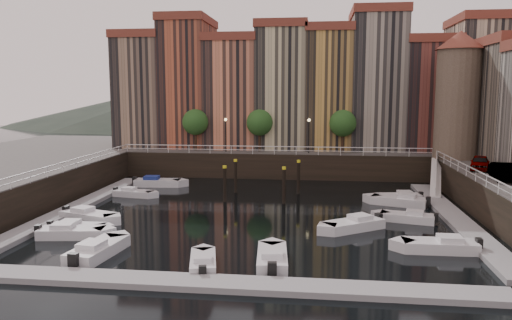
# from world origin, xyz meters

# --- Properties ---
(ground) EXTENTS (200.00, 200.00, 0.00)m
(ground) POSITION_xyz_m (0.00, 0.00, 0.00)
(ground) COLOR black
(ground) RESTS_ON ground
(quay_far) EXTENTS (80.00, 20.00, 3.00)m
(quay_far) POSITION_xyz_m (0.00, 26.00, 1.50)
(quay_far) COLOR black
(quay_far) RESTS_ON ground
(dock_left) EXTENTS (2.00, 28.00, 0.35)m
(dock_left) POSITION_xyz_m (-16.20, -1.00, 0.17)
(dock_left) COLOR gray
(dock_left) RESTS_ON ground
(dock_right) EXTENTS (2.00, 28.00, 0.35)m
(dock_right) POSITION_xyz_m (16.20, -1.00, 0.17)
(dock_right) COLOR gray
(dock_right) RESTS_ON ground
(dock_near) EXTENTS (30.00, 2.00, 0.35)m
(dock_near) POSITION_xyz_m (0.00, -17.00, 0.17)
(dock_near) COLOR gray
(dock_near) RESTS_ON ground
(mountains) EXTENTS (145.00, 100.00, 18.00)m
(mountains) POSITION_xyz_m (1.72, 110.00, 7.92)
(mountains) COLOR #2D382D
(mountains) RESTS_ON ground
(far_terrace) EXTENTS (48.70, 10.30, 17.50)m
(far_terrace) POSITION_xyz_m (3.31, 23.50, 10.95)
(far_terrace) COLOR #8D715A
(far_terrace) RESTS_ON quay_far
(corner_tower) EXTENTS (5.20, 5.20, 13.80)m
(corner_tower) POSITION_xyz_m (20.00, 14.50, 10.19)
(corner_tower) COLOR #6B5B4C
(corner_tower) RESTS_ON quay_right
(promenade_trees) EXTENTS (21.20, 3.20, 5.20)m
(promenade_trees) POSITION_xyz_m (-1.33, 18.20, 6.58)
(promenade_trees) COLOR black
(promenade_trees) RESTS_ON quay_far
(street_lamps) EXTENTS (10.36, 0.36, 4.18)m
(street_lamps) POSITION_xyz_m (-1.00, 17.20, 5.90)
(street_lamps) COLOR black
(street_lamps) RESTS_ON quay_far
(railings) EXTENTS (36.08, 34.04, 0.52)m
(railings) POSITION_xyz_m (0.00, 4.88, 3.79)
(railings) COLOR white
(railings) RESTS_ON ground
(gangway) EXTENTS (2.78, 8.32, 3.73)m
(gangway) POSITION_xyz_m (17.10, 10.00, 1.92)
(gangway) COLOR white
(gangway) RESTS_ON ground
(mooring_pilings) EXTENTS (7.12, 5.05, 3.78)m
(mooring_pilings) POSITION_xyz_m (-0.44, 5.68, 1.65)
(mooring_pilings) COLOR black
(mooring_pilings) RESTS_ON ground
(boat_left_0) EXTENTS (4.99, 2.41, 1.12)m
(boat_left_0) POSITION_xyz_m (-12.48, -9.33, 0.38)
(boat_left_0) COLOR silver
(boat_left_0) RESTS_ON ground
(boat_left_1) EXTENTS (4.35, 1.72, 0.99)m
(boat_left_1) POSITION_xyz_m (-12.69, -8.00, 0.33)
(boat_left_1) COLOR silver
(boat_left_1) RESTS_ON ground
(boat_left_2) EXTENTS (5.15, 3.23, 1.16)m
(boat_left_2) POSITION_xyz_m (-13.36, -4.69, 0.39)
(boat_left_2) COLOR silver
(boat_left_2) RESTS_ON ground
(boat_left_3) EXTENTS (4.32, 2.17, 0.97)m
(boat_left_3) POSITION_xyz_m (-13.16, 4.79, 0.33)
(boat_left_3) COLOR silver
(boat_left_3) RESTS_ON ground
(boat_left_4) EXTENTS (5.35, 2.28, 1.21)m
(boat_left_4) POSITION_xyz_m (-12.54, 10.34, 0.41)
(boat_left_4) COLOR silver
(boat_left_4) RESTS_ON ground
(boat_right_0) EXTENTS (5.02, 1.89, 1.15)m
(boat_right_0) POSITION_xyz_m (13.12, -9.40, 0.39)
(boat_right_0) COLOR silver
(boat_right_0) RESTS_ON ground
(boat_right_2) EXTENTS (4.56, 2.60, 1.02)m
(boat_right_2) POSITION_xyz_m (12.37, -1.88, 0.34)
(boat_right_2) COLOR silver
(boat_right_2) RESTS_ON ground
(boat_right_3) EXTENTS (5.31, 3.38, 1.19)m
(boat_right_3) POSITION_xyz_m (12.66, 4.01, 0.40)
(boat_right_3) COLOR silver
(boat_right_3) RESTS_ON ground
(boat_right_4) EXTENTS (4.39, 2.08, 0.99)m
(boat_right_4) POSITION_xyz_m (12.97, 6.12, 0.33)
(boat_right_4) COLOR silver
(boat_right_4) RESTS_ON ground
(boat_near_0) EXTENTS (2.52, 5.38, 1.21)m
(boat_near_0) POSITION_xyz_m (-8.78, -13.07, 0.41)
(boat_near_0) COLOR silver
(boat_near_0) RESTS_ON ground
(boat_near_1) EXTENTS (2.29, 4.23, 0.95)m
(boat_near_1) POSITION_xyz_m (-1.67, -14.16, 0.32)
(boat_near_1) COLOR silver
(boat_near_1) RESTS_ON ground
(boat_near_2) EXTENTS (2.19, 4.99, 1.13)m
(boat_near_2) POSITION_xyz_m (2.37, -13.18, 0.38)
(boat_near_2) COLOR silver
(boat_near_2) RESTS_ON ground
(car_a) EXTENTS (2.80, 4.33, 1.37)m
(car_a) POSITION_xyz_m (20.07, 6.02, 3.69)
(car_a) COLOR gray
(car_a) RESTS_ON quay_right
(car_b) EXTENTS (1.86, 4.44, 1.43)m
(car_b) POSITION_xyz_m (20.23, 0.49, 3.71)
(car_b) COLOR gray
(car_b) RESTS_ON quay_right
(boat_extra_444) EXTENTS (4.99, 4.29, 1.17)m
(boat_extra_444) POSITION_xyz_m (7.86, -4.80, 0.40)
(boat_extra_444) COLOR silver
(boat_extra_444) RESTS_ON ground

